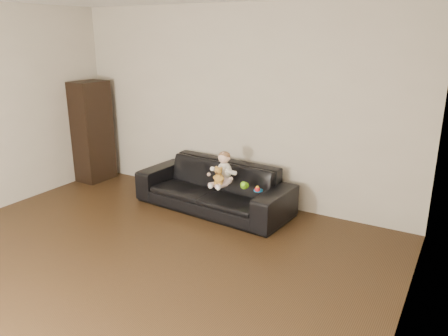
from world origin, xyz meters
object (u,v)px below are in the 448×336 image
Objects in this scene: toy_blue_disc at (258,190)px; sofa at (214,187)px; teddy_bear at (219,176)px; baby at (224,171)px; cabinet at (93,132)px; toy_green at (245,186)px; toy_rattle at (257,189)px.

sofa is at bearing 172.61° from toy_blue_disc.
toy_blue_disc is at bearing 39.26° from teddy_bear.
cabinet is at bearing -166.27° from baby.
cabinet is at bearing 175.67° from toy_green.
toy_green is at bearing -173.46° from toy_blue_disc.
teddy_bear is (2.48, -0.34, -0.21)m from cabinet.
toy_rattle is 0.59× the size of toy_blue_disc.
baby is 0.51m from toy_blue_disc.
cabinet is 2.79m from toy_green.
toy_rattle is (0.18, -0.02, -0.01)m from toy_green.
sofa is 16.67× the size of toy_green.
sofa is 0.42m from teddy_bear.
baby is 3.82× the size of toy_blue_disc.
cabinet reaches higher than teddy_bear.
baby is 0.14m from teddy_bear.
cabinet reaches higher than toy_green.
cabinet is 23.13× the size of toy_rattle.
toy_rattle is at bearing -80.05° from toy_blue_disc.
sofa reaches higher than toy_green.
cabinet is 13.66× the size of toy_blue_disc.
cabinet is 12.33× the size of toy_green.
toy_rattle is (0.70, -0.12, 0.13)m from sofa.
sofa is at bearing 168.03° from toy_green.
teddy_bear is 2.03× the size of toy_blue_disc.
toy_rattle is 0.04m from toy_blue_disc.
sofa is 4.83× the size of baby.
baby reaches higher than teddy_bear.
baby is (2.47, -0.21, -0.18)m from cabinet.
toy_blue_disc is (2.94, -0.19, -0.36)m from cabinet.
cabinet is 6.72× the size of teddy_bear.
baby is 0.33m from toy_green.
baby reaches higher than toy_blue_disc.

